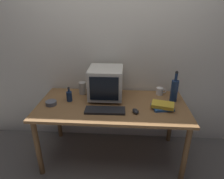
{
  "coord_description": "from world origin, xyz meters",
  "views": [
    {
      "loc": [
        0.13,
        -1.93,
        1.76
      ],
      "look_at": [
        0.0,
        0.0,
        0.91
      ],
      "focal_mm": 31.26,
      "sensor_mm": 36.0,
      "label": 1
    }
  ],
  "objects_px": {
    "bottle_tall": "(174,90)",
    "mug": "(160,91)",
    "bottle_short": "(69,96)",
    "crt_monitor": "(106,83)",
    "computer_mouse": "(135,111)",
    "book_stack": "(163,106)",
    "keyboard": "(105,110)",
    "cd_spindle": "(51,103)",
    "metal_canister": "(83,88)"
  },
  "relations": [
    {
      "from": "keyboard",
      "to": "computer_mouse",
      "type": "height_order",
      "value": "computer_mouse"
    },
    {
      "from": "mug",
      "to": "metal_canister",
      "type": "distance_m",
      "value": 0.96
    },
    {
      "from": "book_stack",
      "to": "metal_canister",
      "type": "relative_size",
      "value": 1.73
    },
    {
      "from": "crt_monitor",
      "to": "computer_mouse",
      "type": "height_order",
      "value": "crt_monitor"
    },
    {
      "from": "crt_monitor",
      "to": "bottle_tall",
      "type": "height_order",
      "value": "crt_monitor"
    },
    {
      "from": "keyboard",
      "to": "cd_spindle",
      "type": "bearing_deg",
      "value": 169.3
    },
    {
      "from": "crt_monitor",
      "to": "bottle_tall",
      "type": "xyz_separation_m",
      "value": [
        0.78,
        -0.03,
        -0.06
      ]
    },
    {
      "from": "computer_mouse",
      "to": "mug",
      "type": "xyz_separation_m",
      "value": [
        0.32,
        0.46,
        0.03
      ]
    },
    {
      "from": "keyboard",
      "to": "book_stack",
      "type": "distance_m",
      "value": 0.62
    },
    {
      "from": "book_stack",
      "to": "metal_canister",
      "type": "xyz_separation_m",
      "value": [
        -0.93,
        0.32,
        0.04
      ]
    },
    {
      "from": "keyboard",
      "to": "metal_canister",
      "type": "bearing_deg",
      "value": 126.35
    },
    {
      "from": "bottle_short",
      "to": "mug",
      "type": "bearing_deg",
      "value": 12.79
    },
    {
      "from": "bottle_tall",
      "to": "mug",
      "type": "xyz_separation_m",
      "value": [
        -0.13,
        0.16,
        -0.09
      ]
    },
    {
      "from": "cd_spindle",
      "to": "bottle_tall",
      "type": "bearing_deg",
      "value": 7.87
    },
    {
      "from": "bottle_tall",
      "to": "cd_spindle",
      "type": "xyz_separation_m",
      "value": [
        -1.38,
        -0.19,
        -0.11
      ]
    },
    {
      "from": "mug",
      "to": "cd_spindle",
      "type": "xyz_separation_m",
      "value": [
        -1.25,
        -0.35,
        -0.02
      ]
    },
    {
      "from": "mug",
      "to": "keyboard",
      "type": "bearing_deg",
      "value": -144.49
    },
    {
      "from": "book_stack",
      "to": "cd_spindle",
      "type": "relative_size",
      "value": 2.17
    },
    {
      "from": "cd_spindle",
      "to": "metal_canister",
      "type": "bearing_deg",
      "value": 47.16
    },
    {
      "from": "keyboard",
      "to": "mug",
      "type": "bearing_deg",
      "value": 34.46
    },
    {
      "from": "bottle_tall",
      "to": "mug",
      "type": "height_order",
      "value": "bottle_tall"
    },
    {
      "from": "keyboard",
      "to": "mug",
      "type": "xyz_separation_m",
      "value": [
        0.63,
        0.45,
        0.03
      ]
    },
    {
      "from": "book_stack",
      "to": "computer_mouse",
      "type": "bearing_deg",
      "value": -160.28
    },
    {
      "from": "crt_monitor",
      "to": "book_stack",
      "type": "relative_size",
      "value": 1.5
    },
    {
      "from": "cd_spindle",
      "to": "metal_canister",
      "type": "distance_m",
      "value": 0.43
    },
    {
      "from": "crt_monitor",
      "to": "book_stack",
      "type": "xyz_separation_m",
      "value": [
        0.63,
        -0.22,
        -0.16
      ]
    },
    {
      "from": "bottle_tall",
      "to": "metal_canister",
      "type": "height_order",
      "value": "bottle_tall"
    },
    {
      "from": "bottle_short",
      "to": "crt_monitor",
      "type": "bearing_deg",
      "value": 14.88
    },
    {
      "from": "computer_mouse",
      "to": "mug",
      "type": "relative_size",
      "value": 0.83
    },
    {
      "from": "keyboard",
      "to": "book_stack",
      "type": "xyz_separation_m",
      "value": [
        0.61,
        0.1,
        0.02
      ]
    },
    {
      "from": "bottle_short",
      "to": "cd_spindle",
      "type": "bearing_deg",
      "value": -149.67
    },
    {
      "from": "mug",
      "to": "cd_spindle",
      "type": "distance_m",
      "value": 1.29
    },
    {
      "from": "crt_monitor",
      "to": "metal_canister",
      "type": "bearing_deg",
      "value": 161.62
    },
    {
      "from": "bottle_short",
      "to": "mug",
      "type": "xyz_separation_m",
      "value": [
        1.07,
        0.24,
        -0.02
      ]
    },
    {
      "from": "book_stack",
      "to": "metal_canister",
      "type": "bearing_deg",
      "value": 161.06
    },
    {
      "from": "bottle_tall",
      "to": "keyboard",
      "type": "bearing_deg",
      "value": -158.89
    },
    {
      "from": "computer_mouse",
      "to": "book_stack",
      "type": "xyz_separation_m",
      "value": [
        0.29,
        0.11,
        0.01
      ]
    },
    {
      "from": "computer_mouse",
      "to": "bottle_tall",
      "type": "xyz_separation_m",
      "value": [
        0.45,
        0.3,
        0.12
      ]
    },
    {
      "from": "cd_spindle",
      "to": "mug",
      "type": "bearing_deg",
      "value": 15.59
    },
    {
      "from": "book_stack",
      "to": "cd_spindle",
      "type": "bearing_deg",
      "value": 179.81
    },
    {
      "from": "cd_spindle",
      "to": "metal_canister",
      "type": "relative_size",
      "value": 0.8
    },
    {
      "from": "mug",
      "to": "crt_monitor",
      "type": "bearing_deg",
      "value": -168.54
    },
    {
      "from": "crt_monitor",
      "to": "metal_canister",
      "type": "xyz_separation_m",
      "value": [
        -0.3,
        0.1,
        -0.12
      ]
    },
    {
      "from": "crt_monitor",
      "to": "bottle_short",
      "type": "height_order",
      "value": "crt_monitor"
    },
    {
      "from": "crt_monitor",
      "to": "cd_spindle",
      "type": "bearing_deg",
      "value": -160.05
    },
    {
      "from": "computer_mouse",
      "to": "bottle_tall",
      "type": "relative_size",
      "value": 0.28
    },
    {
      "from": "bottle_tall",
      "to": "book_stack",
      "type": "xyz_separation_m",
      "value": [
        -0.15,
        -0.19,
        -0.11
      ]
    },
    {
      "from": "computer_mouse",
      "to": "bottle_short",
      "type": "bearing_deg",
      "value": 144.85
    },
    {
      "from": "bottle_tall",
      "to": "crt_monitor",
      "type": "bearing_deg",
      "value": 178.15
    },
    {
      "from": "computer_mouse",
      "to": "bottle_short",
      "type": "height_order",
      "value": "bottle_short"
    }
  ]
}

